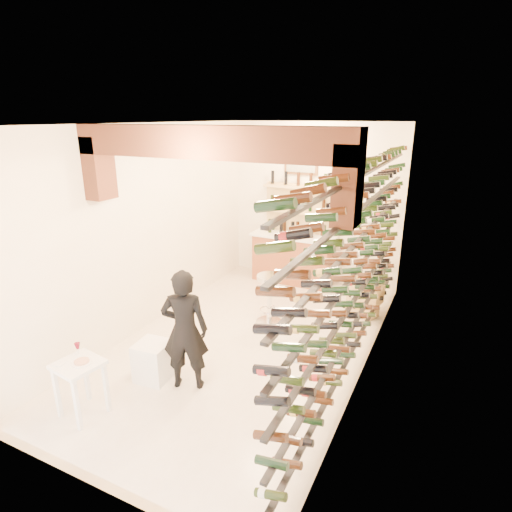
{
  "coord_description": "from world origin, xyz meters",
  "views": [
    {
      "loc": [
        2.63,
        -5.11,
        3.3
      ],
      "look_at": [
        0.0,
        0.3,
        1.3
      ],
      "focal_mm": 29.72,
      "sensor_mm": 36.0,
      "label": 1
    }
  ],
  "objects_px": {
    "tasting_table": "(79,372)",
    "person": "(185,330)",
    "back_counter": "(293,257)",
    "white_stool": "(153,361)",
    "crate_lower": "(364,308)",
    "chrome_barstool": "(269,296)",
    "wine_rack": "(354,261)"
  },
  "relations": [
    {
      "from": "white_stool",
      "to": "crate_lower",
      "type": "distance_m",
      "value": 3.71
    },
    {
      "from": "chrome_barstool",
      "to": "person",
      "type": "bearing_deg",
      "value": -96.66
    },
    {
      "from": "back_counter",
      "to": "tasting_table",
      "type": "bearing_deg",
      "value": -97.55
    },
    {
      "from": "tasting_table",
      "to": "white_stool",
      "type": "height_order",
      "value": "tasting_table"
    },
    {
      "from": "tasting_table",
      "to": "white_stool",
      "type": "bearing_deg",
      "value": 81.62
    },
    {
      "from": "wine_rack",
      "to": "white_stool",
      "type": "distance_m",
      "value": 2.9
    },
    {
      "from": "tasting_table",
      "to": "back_counter",
      "type": "bearing_deg",
      "value": 91.02
    },
    {
      "from": "wine_rack",
      "to": "back_counter",
      "type": "height_order",
      "value": "wine_rack"
    },
    {
      "from": "wine_rack",
      "to": "tasting_table",
      "type": "distance_m",
      "value": 3.52
    },
    {
      "from": "wine_rack",
      "to": "tasting_table",
      "type": "bearing_deg",
      "value": -137.37
    },
    {
      "from": "back_counter",
      "to": "chrome_barstool",
      "type": "distance_m",
      "value": 1.96
    },
    {
      "from": "back_counter",
      "to": "chrome_barstool",
      "type": "xyz_separation_m",
      "value": [
        0.34,
        -1.93,
        -0.04
      ]
    },
    {
      "from": "back_counter",
      "to": "chrome_barstool",
      "type": "relative_size",
      "value": 2.0
    },
    {
      "from": "white_stool",
      "to": "person",
      "type": "height_order",
      "value": "person"
    },
    {
      "from": "back_counter",
      "to": "chrome_barstool",
      "type": "height_order",
      "value": "back_counter"
    },
    {
      "from": "back_counter",
      "to": "person",
      "type": "bearing_deg",
      "value": -88.48
    },
    {
      "from": "white_stool",
      "to": "crate_lower",
      "type": "xyz_separation_m",
      "value": [
        2.08,
        3.08,
        -0.13
      ]
    },
    {
      "from": "wine_rack",
      "to": "person",
      "type": "relative_size",
      "value": 3.61
    },
    {
      "from": "back_counter",
      "to": "crate_lower",
      "type": "relative_size",
      "value": 4.0
    },
    {
      "from": "tasting_table",
      "to": "white_stool",
      "type": "xyz_separation_m",
      "value": [
        0.28,
        0.91,
        -0.3
      ]
    },
    {
      "from": "back_counter",
      "to": "wine_rack",
      "type": "bearing_deg",
      "value": -55.34
    },
    {
      "from": "white_stool",
      "to": "person",
      "type": "bearing_deg",
      "value": 8.19
    },
    {
      "from": "chrome_barstool",
      "to": "crate_lower",
      "type": "xyz_separation_m",
      "value": [
        1.36,
        0.98,
        -0.36
      ]
    },
    {
      "from": "tasting_table",
      "to": "chrome_barstool",
      "type": "relative_size",
      "value": 0.97
    },
    {
      "from": "back_counter",
      "to": "person",
      "type": "height_order",
      "value": "person"
    },
    {
      "from": "wine_rack",
      "to": "chrome_barstool",
      "type": "relative_size",
      "value": 6.7
    },
    {
      "from": "person",
      "to": "crate_lower",
      "type": "distance_m",
      "value": 3.47
    },
    {
      "from": "tasting_table",
      "to": "person",
      "type": "xyz_separation_m",
      "value": [
        0.76,
        0.98,
        0.23
      ]
    },
    {
      "from": "wine_rack",
      "to": "chrome_barstool",
      "type": "xyz_separation_m",
      "value": [
        -1.49,
        0.72,
        -1.06
      ]
    },
    {
      "from": "white_stool",
      "to": "chrome_barstool",
      "type": "xyz_separation_m",
      "value": [
        0.72,
        2.09,
        0.23
      ]
    },
    {
      "from": "crate_lower",
      "to": "tasting_table",
      "type": "bearing_deg",
      "value": -120.54
    },
    {
      "from": "wine_rack",
      "to": "white_stool",
      "type": "height_order",
      "value": "wine_rack"
    }
  ]
}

